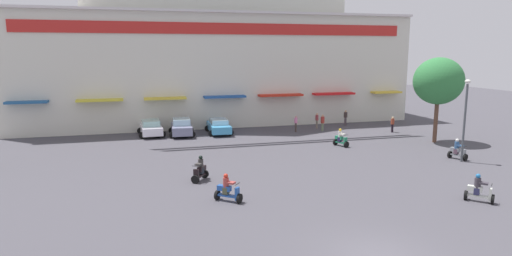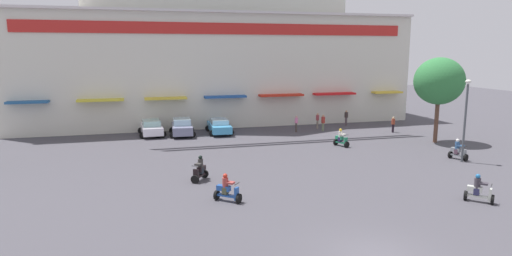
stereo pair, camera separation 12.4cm
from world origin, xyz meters
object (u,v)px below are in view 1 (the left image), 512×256
object	(u,v)px
scooter_rider_2	(200,170)
pedestrian_3	(393,123)
scooter_rider_0	(341,139)
streetlamp_near	(465,114)
scooter_rider_4	(228,190)
pedestrian_0	(346,117)
pedestrian_2	(317,120)
pedestrian_4	(296,123)
plaza_tree_1	(439,81)
scooter_rider_1	(479,190)
parked_car_1	(182,127)
parked_car_0	(151,128)
parked_car_2	(219,126)
pedestrian_1	(323,122)
scooter_rider_3	(458,151)

from	to	relation	value
scooter_rider_2	pedestrian_3	world-z (taller)	scooter_rider_2
scooter_rider_0	streetlamp_near	size ratio (longest dim) A/B	0.25
scooter_rider_4	pedestrian_0	xyz separation A→B (m)	(17.29, 20.52, 0.29)
pedestrian_2	pedestrian_4	bearing A→B (deg)	-153.99
plaza_tree_1	scooter_rider_1	distance (m)	16.73
plaza_tree_1	scooter_rider_1	world-z (taller)	plaza_tree_1
parked_car_1	parked_car_0	bearing A→B (deg)	164.78
parked_car_0	pedestrian_4	bearing A→B (deg)	-8.00
parked_car_0	parked_car_1	world-z (taller)	parked_car_1
scooter_rider_4	streetlamp_near	bearing A→B (deg)	12.05
parked_car_0	parked_car_2	distance (m)	6.46
pedestrian_1	pedestrian_4	world-z (taller)	pedestrian_1
parked_car_2	scooter_rider_1	bearing A→B (deg)	-67.13
parked_car_0	pedestrian_0	distance (m)	20.55
pedestrian_4	parked_car_0	bearing A→B (deg)	172.00
pedestrian_4	plaza_tree_1	bearing A→B (deg)	-37.74
plaza_tree_1	streetlamp_near	bearing A→B (deg)	-112.08
pedestrian_1	pedestrian_4	xyz separation A→B (m)	(-2.81, 0.13, 0.01)
streetlamp_near	scooter_rider_1	bearing A→B (deg)	-125.09
parked_car_1	pedestrian_1	world-z (taller)	pedestrian_1
scooter_rider_3	pedestrian_4	bearing A→B (deg)	119.46
pedestrian_1	parked_car_0	bearing A→B (deg)	172.89
pedestrian_4	scooter_rider_4	bearing A→B (deg)	-120.45
parked_car_0	scooter_rider_3	bearing A→B (deg)	-35.77
pedestrian_0	parked_car_2	bearing A→B (deg)	-175.85
parked_car_1	pedestrian_3	size ratio (longest dim) A/B	2.60
scooter_rider_2	streetlamp_near	xyz separation A→B (m)	(19.07, -0.34, 2.89)
pedestrian_0	parked_car_0	bearing A→B (deg)	-178.94
parked_car_1	pedestrian_1	distance (m)	14.00
parked_car_1	pedestrian_2	size ratio (longest dim) A/B	2.53
pedestrian_0	scooter_rider_4	bearing A→B (deg)	-130.12
parked_car_1	scooter_rider_2	size ratio (longest dim) A/B	2.59
pedestrian_1	pedestrian_3	xyz separation A→B (m)	(6.38, -2.51, -0.04)
plaza_tree_1	pedestrian_1	size ratio (longest dim) A/B	4.46
scooter_rider_2	pedestrian_2	distance (m)	21.06
parked_car_0	parked_car_2	bearing A→B (deg)	-5.73
pedestrian_1	parked_car_2	bearing A→B (deg)	172.03
pedestrian_1	pedestrian_2	bearing A→B (deg)	88.52
plaza_tree_1	pedestrian_4	bearing A→B (deg)	142.26
pedestrian_0	streetlamp_near	world-z (taller)	streetlamp_near
parked_car_0	pedestrian_2	world-z (taller)	pedestrian_2
pedestrian_4	pedestrian_1	bearing A→B (deg)	-2.64
pedestrian_0	pedestrian_2	xyz separation A→B (m)	(-3.75, -0.95, 0.00)
parked_car_0	streetlamp_near	xyz separation A→B (m)	(21.45, -16.26, 2.78)
scooter_rider_4	pedestrian_3	world-z (taller)	pedestrian_3
pedestrian_0	pedestrian_2	bearing A→B (deg)	-165.82
pedestrian_4	scooter_rider_0	bearing A→B (deg)	-79.22
scooter_rider_2	scooter_rider_0	bearing A→B (deg)	27.72
plaza_tree_1	scooter_rider_3	bearing A→B (deg)	-112.76
parked_car_2	scooter_rider_0	xyz separation A→B (m)	(8.88, -8.49, -0.10)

